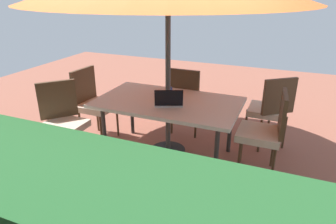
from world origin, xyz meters
TOP-DOWN VIEW (x-y plane):
  - ground_plane at (0.00, 0.00)m, footprint 10.00×10.00m
  - dining_table at (0.00, 0.00)m, footprint 1.71×1.00m
  - chair_east at (1.11, -0.04)m, footprint 0.48×0.47m
  - chair_west at (-1.15, -0.01)m, footprint 0.48×0.47m
  - chair_southwest at (-1.14, -0.69)m, footprint 0.58×0.58m
  - chair_south at (-0.01, -0.68)m, footprint 0.46×0.46m
  - chair_northeast at (1.08, 0.64)m, footprint 0.59×0.59m
  - laptop at (-0.06, 0.13)m, footprint 0.39×0.35m
  - cup at (0.07, -0.20)m, footprint 0.08×0.08m

SIDE VIEW (x-z plane):
  - ground_plane at x=0.00m, z-range -0.02..0.00m
  - chair_east at x=1.11m, z-range 0.06..1.04m
  - chair_west at x=-1.15m, z-range 0.06..1.04m
  - chair_southwest at x=-1.14m, z-range 0.06..1.04m
  - chair_south at x=-0.01m, z-range 0.06..1.04m
  - chair_northeast at x=1.08m, z-range 0.06..1.04m
  - dining_table at x=0.00m, z-range 0.31..1.03m
  - laptop at x=-0.06m, z-range 0.66..0.88m
  - cup at x=0.07m, z-range 0.72..0.82m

